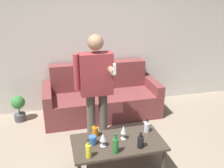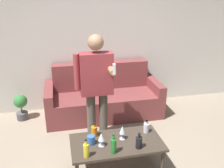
# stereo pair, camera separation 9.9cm
# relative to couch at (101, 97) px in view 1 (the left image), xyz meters

# --- Properties ---
(wall_back) EXTENTS (8.00, 0.06, 2.70)m
(wall_back) POSITION_rel_couch_xyz_m (-0.09, 0.41, 1.03)
(wall_back) COLOR silver
(wall_back) RESTS_ON ground_plane
(couch) EXTENTS (2.00, 0.83, 0.90)m
(couch) POSITION_rel_couch_xyz_m (0.00, 0.00, 0.00)
(couch) COLOR brown
(couch) RESTS_ON ground_plane
(coffee_table) EXTENTS (1.12, 0.59, 0.40)m
(coffee_table) POSITION_rel_couch_xyz_m (-0.11, -1.52, 0.04)
(coffee_table) COLOR #3D3328
(coffee_table) RESTS_ON ground_plane
(bottle_orange) EXTENTS (0.08, 0.08, 0.19)m
(bottle_orange) POSITION_rel_couch_xyz_m (0.11, -1.69, 0.16)
(bottle_orange) COLOR black
(bottle_orange) RESTS_ON coffee_table
(bottle_green) EXTENTS (0.06, 0.06, 0.22)m
(bottle_green) POSITION_rel_couch_xyz_m (-0.51, -1.73, 0.17)
(bottle_green) COLOR yellow
(bottle_green) RESTS_ON coffee_table
(bottle_dark) EXTENTS (0.08, 0.08, 0.18)m
(bottle_dark) POSITION_rel_couch_xyz_m (-0.36, -1.33, 0.15)
(bottle_dark) COLOR orange
(bottle_dark) RESTS_ON coffee_table
(bottle_yellow) EXTENTS (0.07, 0.07, 0.25)m
(bottle_yellow) POSITION_rel_couch_xyz_m (-0.20, -1.72, 0.18)
(bottle_yellow) COLOR #23752D
(bottle_yellow) RESTS_ON coffee_table
(bottle_red) EXTENTS (0.07, 0.07, 0.17)m
(bottle_red) POSITION_rel_couch_xyz_m (0.31, -1.39, 0.15)
(bottle_red) COLOR silver
(bottle_red) RESTS_ON coffee_table
(wine_glass_near) EXTENTS (0.07, 0.07, 0.19)m
(wine_glass_near) POSITION_rel_couch_xyz_m (-0.03, -1.48, 0.21)
(wine_glass_near) COLOR silver
(wine_glass_near) RESTS_ON coffee_table
(wine_glass_far) EXTENTS (0.08, 0.08, 0.17)m
(wine_glass_far) POSITION_rel_couch_xyz_m (-0.31, -1.56, 0.20)
(wine_glass_far) COLOR silver
(wine_glass_far) RESTS_ON coffee_table
(cup_on_table) EXTENTS (0.09, 0.09, 0.11)m
(cup_on_table) POSITION_rel_couch_xyz_m (-0.42, -1.50, 0.14)
(cup_on_table) COLOR #3366B2
(cup_on_table) RESTS_ON coffee_table
(person_standing_front) EXTENTS (0.52, 0.42, 1.60)m
(person_standing_front) POSITION_rel_couch_xyz_m (-0.25, -0.87, 0.62)
(person_standing_front) COLOR brown
(person_standing_front) RESTS_ON ground_plane
(potted_plant) EXTENTS (0.23, 0.23, 0.46)m
(potted_plant) POSITION_rel_couch_xyz_m (-1.42, 0.08, -0.05)
(potted_plant) COLOR #4C4C51
(potted_plant) RESTS_ON ground_plane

